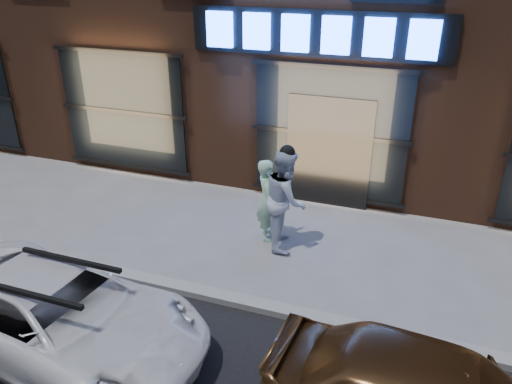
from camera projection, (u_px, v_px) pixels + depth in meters
ground at (270, 311)px, 7.74m from camera, size 90.00×90.00×0.00m
curb at (271, 308)px, 7.71m from camera, size 60.00×0.25×0.12m
man_bowtie at (267, 200)px, 9.40m from camera, size 0.61×0.70×1.62m
man_cap at (286, 199)px, 9.11m from camera, size 0.96×1.10×1.91m
white_suv at (59, 315)px, 6.76m from camera, size 4.46×2.45×1.18m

